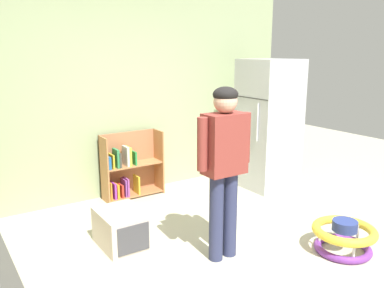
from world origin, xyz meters
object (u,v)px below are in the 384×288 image
at_px(refrigerator, 268,124).
at_px(bookshelf, 128,169).
at_px(standing_person, 224,158).
at_px(pet_carrier, 122,228).
at_px(baby_walker, 344,236).

relative_size(refrigerator, bookshelf, 2.09).
bearing_deg(standing_person, bookshelf, 91.63).
bearing_deg(pet_carrier, standing_person, -46.46).
distance_m(refrigerator, bookshelf, 2.02).
bearing_deg(baby_walker, pet_carrier, 142.95).
relative_size(standing_person, baby_walker, 2.64).
xyz_separation_m(baby_walker, pet_carrier, (-1.72, 1.30, 0.02)).
bearing_deg(refrigerator, baby_walker, -112.05).
relative_size(refrigerator, pet_carrier, 3.22).
bearing_deg(pet_carrier, baby_walker, -37.05).
height_order(bookshelf, pet_carrier, bookshelf).
distance_m(refrigerator, baby_walker, 2.11).
xyz_separation_m(bookshelf, pet_carrier, (-0.64, -1.23, -0.20)).
bearing_deg(baby_walker, standing_person, 151.04).
distance_m(refrigerator, pet_carrier, 2.62).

